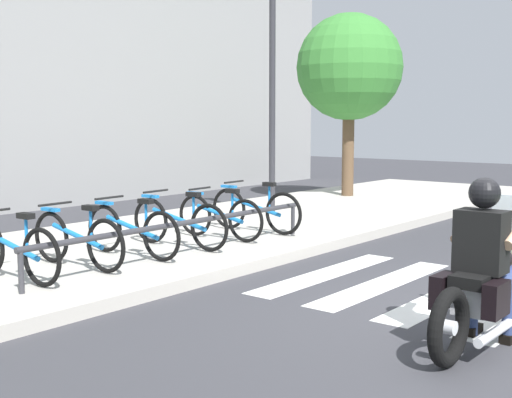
# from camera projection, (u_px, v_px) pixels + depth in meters

# --- Properties ---
(ground_plane) EXTENTS (48.00, 48.00, 0.00)m
(ground_plane) POSITION_uv_depth(u_px,v_px,m) (501.00, 323.00, 6.30)
(ground_plane) COLOR #38383D
(sidewalk) EXTENTS (24.00, 4.40, 0.15)m
(sidewalk) POSITION_uv_depth(u_px,v_px,m) (131.00, 248.00, 9.64)
(sidewalk) COLOR #B7B2A8
(sidewalk) RESTS_ON ground
(crosswalk_stripe_3) EXTENTS (2.80, 0.40, 0.01)m
(crosswalk_stripe_3) POSITION_uv_depth(u_px,v_px,m) (449.00, 295.00, 7.31)
(crosswalk_stripe_3) COLOR white
(crosswalk_stripe_3) RESTS_ON ground
(crosswalk_stripe_4) EXTENTS (2.80, 0.40, 0.01)m
(crosswalk_stripe_4) POSITION_uv_depth(u_px,v_px,m) (384.00, 283.00, 7.81)
(crosswalk_stripe_4) COLOR white
(crosswalk_stripe_4) RESTS_ON ground
(crosswalk_stripe_5) EXTENTS (2.80, 0.40, 0.01)m
(crosswalk_stripe_5) POSITION_uv_depth(u_px,v_px,m) (326.00, 274.00, 8.31)
(crosswalk_stripe_5) COLOR white
(crosswalk_stripe_5) RESTS_ON ground
(motorcycle) EXTENTS (2.12, 0.62, 1.22)m
(motorcycle) POSITION_uv_depth(u_px,v_px,m) (487.00, 290.00, 5.69)
(motorcycle) COLOR black
(motorcycle) RESTS_ON ground
(rider) EXTENTS (0.62, 0.53, 1.44)m
(rider) POSITION_uv_depth(u_px,v_px,m) (485.00, 249.00, 5.59)
(rider) COLOR black
(rider) RESTS_ON ground
(bicycle_0) EXTENTS (0.48, 1.62, 0.77)m
(bicycle_0) POSITION_uv_depth(u_px,v_px,m) (13.00, 249.00, 7.28)
(bicycle_0) COLOR black
(bicycle_0) RESTS_ON sidewalk
(bicycle_1) EXTENTS (0.48, 1.62, 0.77)m
(bicycle_1) POSITION_uv_depth(u_px,v_px,m) (77.00, 239.00, 7.93)
(bicycle_1) COLOR black
(bicycle_1) RESTS_ON sidewalk
(bicycle_2) EXTENTS (0.48, 1.67, 0.77)m
(bicycle_2) POSITION_uv_depth(u_px,v_px,m) (132.00, 230.00, 8.57)
(bicycle_2) COLOR black
(bicycle_2) RESTS_ON sidewalk
(bicycle_3) EXTENTS (0.48, 1.74, 0.78)m
(bicycle_3) POSITION_uv_depth(u_px,v_px,m) (179.00, 222.00, 9.22)
(bicycle_3) COLOR black
(bicycle_3) RESTS_ON sidewalk
(bicycle_4) EXTENTS (0.48, 1.59, 0.76)m
(bicycle_4) POSITION_uv_depth(u_px,v_px,m) (219.00, 216.00, 9.86)
(bicycle_4) COLOR black
(bicycle_4) RESTS_ON sidewalk
(bicycle_5) EXTENTS (0.48, 1.73, 0.80)m
(bicycle_5) POSITION_uv_depth(u_px,v_px,m) (255.00, 209.00, 10.51)
(bicycle_5) COLOR black
(bicycle_5) RESTS_ON sidewalk
(bike_rack) EXTENTS (4.79, 0.07, 0.49)m
(bike_rack) POSITION_uv_depth(u_px,v_px,m) (185.00, 225.00, 8.54)
(bike_rack) COLOR #333338
(bike_rack) RESTS_ON sidewalk
(street_lamp) EXTENTS (0.28, 0.28, 4.51)m
(street_lamp) POSITION_uv_depth(u_px,v_px,m) (272.00, 77.00, 12.56)
(street_lamp) COLOR #2D2D33
(street_lamp) RESTS_ON ground
(tree_near_rack) EXTENTS (2.46, 2.46, 4.37)m
(tree_near_rack) POSITION_uv_depth(u_px,v_px,m) (349.00, 68.00, 15.40)
(tree_near_rack) COLOR brown
(tree_near_rack) RESTS_ON ground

